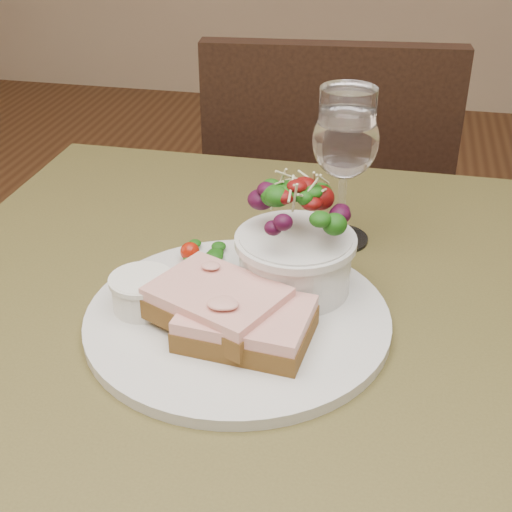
% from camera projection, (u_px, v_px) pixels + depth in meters
% --- Properties ---
extents(cafe_table, '(0.80, 0.80, 0.75)m').
position_uv_depth(cafe_table, '(267.00, 388.00, 0.79)').
color(cafe_table, '#4A421F').
rests_on(cafe_table, ground).
extents(chair_far, '(0.46, 0.46, 0.90)m').
position_uv_depth(chair_far, '(320.00, 306.00, 1.55)').
color(chair_far, black).
rests_on(chair_far, ground).
extents(dinner_plate, '(0.31, 0.31, 0.01)m').
position_uv_depth(dinner_plate, '(238.00, 319.00, 0.71)').
color(dinner_plate, silver).
rests_on(dinner_plate, cafe_table).
extents(sandwich_front, '(0.13, 0.10, 0.03)m').
position_uv_depth(sandwich_front, '(246.00, 323.00, 0.67)').
color(sandwich_front, '#432E12').
rests_on(sandwich_front, dinner_plate).
extents(sandwich_back, '(0.15, 0.13, 0.03)m').
position_uv_depth(sandwich_back, '(218.00, 303.00, 0.68)').
color(sandwich_back, '#432E12').
rests_on(sandwich_back, dinner_plate).
extents(ramekin, '(0.06, 0.06, 0.04)m').
position_uv_depth(ramekin, '(142.00, 291.00, 0.71)').
color(ramekin, white).
rests_on(ramekin, dinner_plate).
extents(salad_bowl, '(0.12, 0.12, 0.13)m').
position_uv_depth(salad_bowl, '(296.00, 238.00, 0.72)').
color(salad_bowl, silver).
rests_on(salad_bowl, dinner_plate).
extents(garnish, '(0.05, 0.04, 0.02)m').
position_uv_depth(garnish, '(200.00, 252.00, 0.80)').
color(garnish, '#12370A').
rests_on(garnish, dinner_plate).
extents(wine_glass, '(0.08, 0.08, 0.18)m').
position_uv_depth(wine_glass, '(345.00, 145.00, 0.81)').
color(wine_glass, white).
rests_on(wine_glass, cafe_table).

